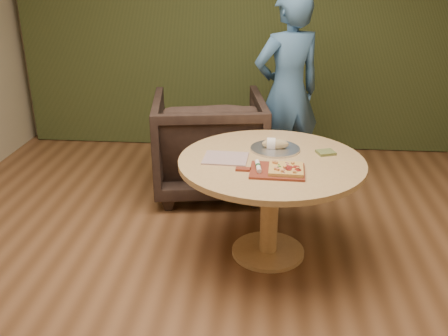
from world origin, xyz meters
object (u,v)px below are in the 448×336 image
flatbread_pizza (286,169)px  armchair (209,139)px  pedestal_table (271,178)px  cutlery_roll (258,166)px  pizza_paddle (276,171)px  person_standing (287,93)px  serving_tray (275,149)px  bread_roll (274,144)px

flatbread_pizza → armchair: (-0.65, 1.30, -0.27)m
pedestal_table → cutlery_roll: 0.28m
pizza_paddle → cutlery_roll: 0.12m
pedestal_table → person_standing: (0.14, 1.26, 0.29)m
armchair → flatbread_pizza: bearing=107.7°
cutlery_roll → person_standing: size_ratio=0.11×
pizza_paddle → serving_tray: bearing=92.3°
flatbread_pizza → person_standing: 1.49m
cutlery_roll → serving_tray: 0.41m
pedestal_table → flatbread_pizza: size_ratio=5.63×
cutlery_roll → armchair: 1.39m
bread_roll → armchair: bearing=123.1°
pizza_paddle → armchair: (-0.59, 1.29, -0.25)m
bread_roll → flatbread_pizza: bearing=-79.7°
flatbread_pizza → serving_tray: flatbread_pizza is taller
armchair → pizza_paddle: bearing=105.5°
serving_tray → pizza_paddle: bearing=-89.8°
pizza_paddle → cutlery_roll: (-0.11, 0.01, 0.02)m
flatbread_pizza → serving_tray: size_ratio=0.64×
cutlery_roll → serving_tray: size_ratio=0.56×
pizza_paddle → flatbread_pizza: flatbread_pizza is taller
pedestal_table → pizza_paddle: pizza_paddle is taller
pizza_paddle → serving_tray: 0.41m
pedestal_table → flatbread_pizza: (0.09, -0.22, 0.17)m
pedestal_table → serving_tray: serving_tray is taller
flatbread_pizza → cutlery_roll: (-0.18, 0.02, 0.00)m
serving_tray → armchair: bearing=123.5°
bread_roll → person_standing: size_ratio=0.11×
pizza_paddle → bread_roll: bread_roll is taller
cutlery_roll → armchair: bearing=103.9°
armchair → person_standing: size_ratio=0.56×
armchair → serving_tray: bearing=114.6°
pizza_paddle → bread_roll: bearing=93.6°
pedestal_table → serving_tray: (0.03, 0.19, 0.15)m
serving_tray → armchair: armchair is taller
flatbread_pizza → bread_roll: bread_roll is taller
pedestal_table → pizza_paddle: (0.03, -0.22, 0.15)m
cutlery_roll → bread_roll: (0.10, 0.39, 0.01)m
armchair → person_standing: 0.82m
flatbread_pizza → cutlery_roll: size_ratio=1.14×
cutlery_roll → serving_tray: bearing=67.6°
cutlery_roll → bread_roll: bearing=68.8°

